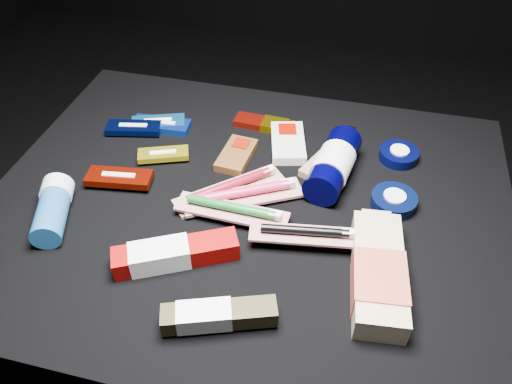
% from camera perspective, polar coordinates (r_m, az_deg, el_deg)
% --- Properties ---
extents(ground, '(3.00, 3.00, 0.00)m').
position_cam_1_polar(ground, '(1.25, -0.80, -14.34)').
color(ground, black).
rests_on(ground, ground).
extents(cloth_table, '(0.98, 0.78, 0.40)m').
position_cam_1_polar(cloth_table, '(1.09, -0.90, -8.68)').
color(cloth_table, black).
rests_on(cloth_table, ground).
extents(luna_bar_0, '(0.13, 0.06, 0.02)m').
position_cam_1_polar(luna_bar_0, '(1.14, -10.78, 7.54)').
color(luna_bar_0, '#0E33A1').
rests_on(luna_bar_0, cloth_table).
extents(luna_bar_1, '(0.12, 0.08, 0.02)m').
position_cam_1_polar(luna_bar_1, '(1.14, -11.11, 7.80)').
color(luna_bar_1, blue).
rests_on(luna_bar_1, cloth_table).
extents(luna_bar_2, '(0.12, 0.07, 0.02)m').
position_cam_1_polar(luna_bar_2, '(1.13, -13.81, 7.14)').
color(luna_bar_2, black).
rests_on(luna_bar_2, cloth_table).
extents(luna_bar_3, '(0.11, 0.07, 0.01)m').
position_cam_1_polar(luna_bar_3, '(1.04, -10.54, 4.26)').
color(luna_bar_3, yellow).
rests_on(luna_bar_3, cloth_table).
extents(luna_bar_4, '(0.13, 0.06, 0.02)m').
position_cam_1_polar(luna_bar_4, '(1.00, -15.36, 1.58)').
color(luna_bar_4, maroon).
rests_on(luna_bar_4, cloth_table).
extents(clif_bar_0, '(0.07, 0.11, 0.02)m').
position_cam_1_polar(clif_bar_0, '(1.04, -2.16, 4.40)').
color(clif_bar_0, '#4F3013').
rests_on(clif_bar_0, cloth_table).
extents(clif_bar_1, '(0.10, 0.14, 0.02)m').
position_cam_1_polar(clif_bar_1, '(1.07, 3.66, 5.82)').
color(clif_bar_1, beige).
rests_on(clif_bar_1, cloth_table).
extents(clif_bar_2, '(0.09, 0.11, 0.02)m').
position_cam_1_polar(clif_bar_2, '(1.02, 7.72, 3.14)').
color(clif_bar_2, '#8B6B4C').
rests_on(clif_bar_2, cloth_table).
extents(power_bar, '(0.14, 0.05, 0.02)m').
position_cam_1_polar(power_bar, '(1.12, 1.42, 7.74)').
color(power_bar, maroon).
rests_on(power_bar, cloth_table).
extents(lotion_bottle, '(0.10, 0.23, 0.07)m').
position_cam_1_polar(lotion_bottle, '(0.98, 8.84, 3.14)').
color(lotion_bottle, black).
rests_on(lotion_bottle, cloth_table).
extents(cream_tin_upper, '(0.08, 0.08, 0.02)m').
position_cam_1_polar(cream_tin_upper, '(1.07, 15.99, 4.13)').
color(cream_tin_upper, black).
rests_on(cream_tin_upper, cloth_table).
extents(cream_tin_lower, '(0.08, 0.08, 0.03)m').
position_cam_1_polar(cream_tin_lower, '(0.96, 15.46, -0.97)').
color(cream_tin_lower, black).
rests_on(cream_tin_lower, cloth_table).
extents(bodywash_bottle, '(0.10, 0.24, 0.05)m').
position_cam_1_polar(bodywash_bottle, '(0.82, 13.78, -9.13)').
color(bodywash_bottle, tan).
rests_on(bodywash_bottle, cloth_table).
extents(deodorant_stick, '(0.10, 0.15, 0.06)m').
position_cam_1_polar(deodorant_stick, '(0.96, -22.21, -1.84)').
color(deodorant_stick, navy).
rests_on(deodorant_stick, cloth_table).
extents(toothbrush_pack_0, '(0.20, 0.19, 0.02)m').
position_cam_1_polar(toothbrush_pack_0, '(0.96, -2.88, 0.53)').
color(toothbrush_pack_0, '#BDB6B0').
rests_on(toothbrush_pack_0, cloth_table).
extents(toothbrush_pack_1, '(0.22, 0.15, 0.03)m').
position_cam_1_polar(toothbrush_pack_1, '(0.93, -1.29, -0.27)').
color(toothbrush_pack_1, '#B4AEA9').
rests_on(toothbrush_pack_1, cloth_table).
extents(toothbrush_pack_2, '(0.21, 0.06, 0.02)m').
position_cam_1_polar(toothbrush_pack_2, '(0.89, -2.63, -2.04)').
color(toothbrush_pack_2, '#BBB3B0').
rests_on(toothbrush_pack_2, cloth_table).
extents(toothbrush_pack_3, '(0.19, 0.07, 0.02)m').
position_cam_1_polar(toothbrush_pack_3, '(0.85, 5.75, -4.69)').
color(toothbrush_pack_3, '#AFAAA5').
rests_on(toothbrush_pack_3, cloth_table).
extents(toothpaste_carton_red, '(0.20, 0.13, 0.04)m').
position_cam_1_polar(toothpaste_carton_red, '(0.84, -9.76, -7.04)').
color(toothpaste_carton_red, '#7B0402').
rests_on(toothpaste_carton_red, cloth_table).
extents(toothpaste_carton_green, '(0.17, 0.09, 0.03)m').
position_cam_1_polar(toothpaste_carton_green, '(0.76, -4.82, -13.90)').
color(toothpaste_carton_green, '#302710').
rests_on(toothpaste_carton_green, cloth_table).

